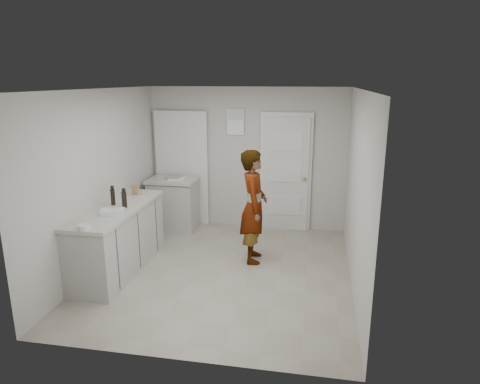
% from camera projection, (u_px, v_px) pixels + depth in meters
% --- Properties ---
extents(ground, '(4.00, 4.00, 0.00)m').
position_uv_depth(ground, '(223.00, 271.00, 6.03)').
color(ground, gray).
rests_on(ground, ground).
extents(room_shell, '(4.00, 4.00, 4.00)m').
position_uv_depth(room_shell, '(237.00, 171.00, 7.65)').
color(room_shell, '#AFACA5').
rests_on(room_shell, ground).
extents(main_counter, '(0.64, 1.96, 0.93)m').
position_uv_depth(main_counter, '(119.00, 241.00, 5.98)').
color(main_counter, '#B5B4B0').
rests_on(main_counter, ground).
extents(side_counter, '(0.84, 0.61, 0.93)m').
position_uv_depth(side_counter, '(173.00, 206.00, 7.61)').
color(side_counter, '#B5B4B0').
rests_on(side_counter, ground).
extents(person, '(0.48, 0.66, 1.67)m').
position_uv_depth(person, '(254.00, 206.00, 6.20)').
color(person, silver).
rests_on(person, ground).
extents(cake_mix_box, '(0.11, 0.06, 0.16)m').
position_uv_depth(cake_mix_box, '(135.00, 190.00, 6.45)').
color(cake_mix_box, olive).
rests_on(cake_mix_box, main_counter).
extents(spice_jar, '(0.05, 0.05, 0.07)m').
position_uv_depth(spice_jar, '(143.00, 192.00, 6.48)').
color(spice_jar, tan).
rests_on(spice_jar, main_counter).
extents(oil_cruet_a, '(0.07, 0.07, 0.27)m').
position_uv_depth(oil_cruet_a, '(124.00, 198.00, 5.82)').
color(oil_cruet_a, black).
rests_on(oil_cruet_a, main_counter).
extents(oil_cruet_b, '(0.06, 0.06, 0.28)m').
position_uv_depth(oil_cruet_b, '(113.00, 196.00, 5.93)').
color(oil_cruet_b, black).
rests_on(oil_cruet_b, main_counter).
extents(baking_dish, '(0.35, 0.30, 0.05)m').
position_uv_depth(baking_dish, '(112.00, 212.00, 5.57)').
color(baking_dish, silver).
rests_on(baking_dish, main_counter).
extents(egg_bowl, '(0.14, 0.14, 0.06)m').
position_uv_depth(egg_bowl, '(84.00, 227.00, 4.99)').
color(egg_bowl, silver).
rests_on(egg_bowl, main_counter).
extents(papers, '(0.32, 0.39, 0.01)m').
position_uv_depth(papers, '(177.00, 178.00, 7.54)').
color(papers, white).
rests_on(papers, side_counter).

